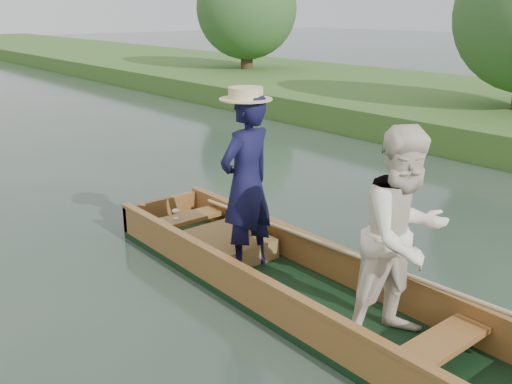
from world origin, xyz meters
TOP-DOWN VIEW (x-y plane):
  - ground at (0.00, 0.00)m, footprint 120.00×120.00m
  - punt at (0.04, -0.20)m, footprint 1.16×5.00m

SIDE VIEW (x-z plane):
  - ground at x=0.00m, z-range 0.00..0.00m
  - punt at x=0.04m, z-range -0.29..1.67m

